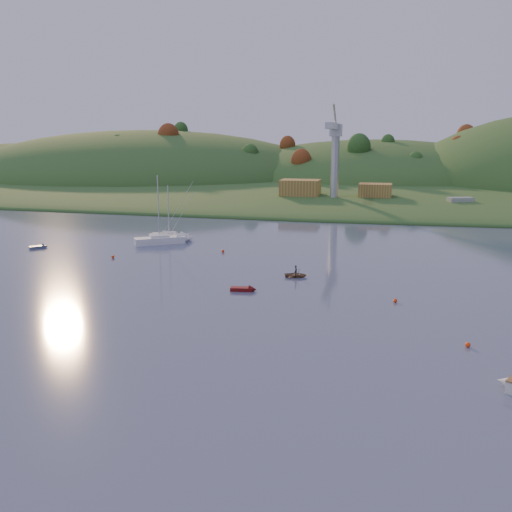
% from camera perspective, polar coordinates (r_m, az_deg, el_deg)
% --- Properties ---
extents(ground, '(500.00, 500.00, 0.00)m').
position_cam_1_polar(ground, '(46.82, -10.41, -12.86)').
color(ground, '#39475E').
rests_on(ground, ground).
extents(far_shore, '(620.00, 220.00, 1.50)m').
position_cam_1_polar(far_shore, '(269.98, 9.76, 7.63)').
color(far_shore, '#2E5321').
rests_on(far_shore, ground).
extents(shore_slope, '(640.00, 150.00, 7.00)m').
position_cam_1_polar(shore_slope, '(205.39, 8.51, 6.37)').
color(shore_slope, '#2E5321').
rests_on(shore_slope, ground).
extents(hill_left_far, '(120.00, 100.00, 32.00)m').
position_cam_1_polar(hill_left_far, '(310.38, -21.69, 7.51)').
color(hill_left_far, '#2E5321').
rests_on(hill_left_far, ground).
extents(hill_left, '(170.00, 140.00, 44.00)m').
position_cam_1_polar(hill_left, '(262.61, -10.88, 7.47)').
color(hill_left, '#2E5321').
rests_on(hill_left, ground).
extents(hill_center, '(140.00, 120.00, 36.00)m').
position_cam_1_polar(hill_center, '(249.57, 11.75, 7.22)').
color(hill_center, '#2E5321').
rests_on(hill_center, ground).
extents(hillside_trees, '(280.00, 50.00, 32.00)m').
position_cam_1_polar(hillside_trees, '(225.24, 8.97, 6.83)').
color(hillside_trees, '#1E4518').
rests_on(hillside_trees, ground).
extents(wharf, '(42.00, 16.00, 2.40)m').
position_cam_1_polar(wharf, '(162.23, 8.92, 5.33)').
color(wharf, slate).
rests_on(wharf, ground).
extents(shed_west, '(11.00, 8.00, 4.80)m').
position_cam_1_polar(shed_west, '(164.39, 4.44, 6.78)').
color(shed_west, '#8F5C2F').
rests_on(shed_west, wharf).
extents(shed_east, '(9.00, 7.00, 4.00)m').
position_cam_1_polar(shed_east, '(163.46, 11.83, 6.39)').
color(shed_east, '#8F5C2F').
rests_on(shed_east, wharf).
extents(dock_crane, '(3.20, 28.00, 20.30)m').
position_cam_1_polar(dock_crane, '(157.89, 7.90, 10.99)').
color(dock_crane, '#B7B7BC').
rests_on(dock_crane, wharf).
extents(sailboat_near, '(9.02, 7.26, 12.54)m').
position_cam_1_polar(sailboat_near, '(106.12, -9.62, 1.63)').
color(sailboat_near, white).
rests_on(sailboat_near, ground).
extents(sailboat_far, '(7.50, 2.34, 10.37)m').
position_cam_1_polar(sailboat_far, '(110.62, -8.68, 2.02)').
color(sailboat_far, silver).
rests_on(sailboat_far, ground).
extents(canoe, '(3.55, 2.84, 0.66)m').
position_cam_1_polar(canoe, '(80.29, 4.01, -1.89)').
color(canoe, '#836548').
rests_on(canoe, ground).
extents(paddler, '(0.44, 0.58, 1.44)m').
position_cam_1_polar(paddler, '(80.20, 4.01, -1.62)').
color(paddler, black).
rests_on(paddler, ground).
extents(red_tender, '(3.49, 1.60, 1.14)m').
position_cam_1_polar(red_tender, '(73.02, -0.93, -3.34)').
color(red_tender, '#5E0D0D').
rests_on(red_tender, ground).
extents(grey_dinghy, '(3.07, 3.08, 1.19)m').
position_cam_1_polar(grey_dinghy, '(107.65, -20.70, 0.87)').
color(grey_dinghy, slate).
rests_on(grey_dinghy, ground).
extents(work_vessel, '(15.47, 9.85, 3.75)m').
position_cam_1_polar(work_vessel, '(158.68, 19.69, 4.68)').
color(work_vessel, slate).
rests_on(work_vessel, ground).
extents(buoy_0, '(0.50, 0.50, 0.50)m').
position_cam_1_polar(buoy_0, '(57.69, 20.42, -8.32)').
color(buoy_0, '#FF3E0D').
rests_on(buoy_0, ground).
extents(buoy_1, '(0.50, 0.50, 0.50)m').
position_cam_1_polar(buoy_1, '(70.05, 13.75, -4.35)').
color(buoy_1, '#FF3E0D').
rests_on(buoy_1, ground).
extents(buoy_2, '(0.50, 0.50, 0.50)m').
position_cam_1_polar(buoy_2, '(95.30, -14.12, -0.07)').
color(buoy_2, '#FF3E0D').
rests_on(buoy_2, ground).
extents(buoy_3, '(0.50, 0.50, 0.50)m').
position_cam_1_polar(buoy_3, '(97.09, -3.33, 0.49)').
color(buoy_3, '#FF3E0D').
rests_on(buoy_3, ground).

